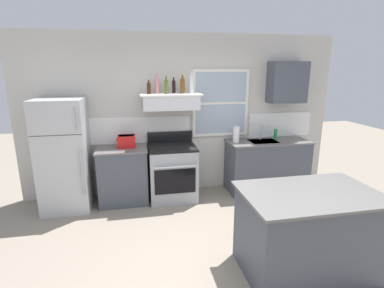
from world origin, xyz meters
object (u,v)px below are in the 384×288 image
at_px(bottle_brown_stout, 149,88).
at_px(bottle_balsamic_dark, 174,87).
at_px(bottle_olive_oil_square, 166,86).
at_px(refrigerator, 64,155).
at_px(toaster, 127,141).
at_px(bottle_amber_wine, 183,86).
at_px(bottle_rose_pink, 157,85).
at_px(bottle_clear_tall, 191,84).
at_px(kitchen_island, 307,232).
at_px(paper_towel_roll, 236,134).
at_px(dish_soap_bottle, 275,134).
at_px(stove_range, 172,172).

distance_m(bottle_brown_stout, bottle_balsamic_dark, 0.40).
height_order(bottle_brown_stout, bottle_olive_oil_square, bottle_olive_oil_square).
bearing_deg(refrigerator, toaster, 6.38).
xyz_separation_m(toaster, bottle_amber_wine, (0.92, 0.02, 0.86)).
relative_size(bottle_rose_pink, bottle_olive_oil_square, 1.10).
bearing_deg(bottle_clear_tall, bottle_balsamic_dark, 173.05).
bearing_deg(bottle_brown_stout, kitchen_island, -55.63).
bearing_deg(paper_towel_roll, toaster, 178.63).
relative_size(toaster, bottle_brown_stout, 1.39).
height_order(bottle_olive_oil_square, bottle_balsamic_dark, bottle_olive_oil_square).
distance_m(refrigerator, kitchen_island, 3.50).
bearing_deg(bottle_brown_stout, dish_soap_bottle, 1.67).
distance_m(toaster, bottle_amber_wine, 1.26).
xyz_separation_m(stove_range, bottle_olive_oil_square, (-0.06, 0.07, 1.39)).
xyz_separation_m(toaster, paper_towel_roll, (1.83, -0.04, 0.04)).
distance_m(refrigerator, bottle_clear_tall, 2.25).
height_order(bottle_clear_tall, dish_soap_bottle, bottle_clear_tall).
distance_m(bottle_balsamic_dark, kitchen_island, 2.83).
xyz_separation_m(bottle_amber_wine, dish_soap_bottle, (1.68, 0.04, -0.87)).
xyz_separation_m(refrigerator, stove_range, (1.65, 0.02, -0.39)).
height_order(refrigerator, kitchen_island, refrigerator).
bearing_deg(kitchen_island, bottle_clear_tall, 110.31).
bearing_deg(refrigerator, kitchen_island, -36.52).
height_order(bottle_rose_pink, bottle_olive_oil_square, bottle_rose_pink).
distance_m(toaster, bottle_clear_tall, 1.38).
relative_size(paper_towel_roll, dish_soap_bottle, 1.50).
distance_m(bottle_rose_pink, dish_soap_bottle, 2.26).
distance_m(bottle_balsamic_dark, bottle_clear_tall, 0.28).
bearing_deg(bottle_olive_oil_square, bottle_brown_stout, 178.64).
xyz_separation_m(refrigerator, paper_towel_roll, (2.76, 0.06, 0.19)).
distance_m(toaster, bottle_olive_oil_square, 1.07).
relative_size(bottle_rose_pink, bottle_clear_tall, 0.86).
distance_m(bottle_amber_wine, kitchen_island, 2.77).
bearing_deg(bottle_brown_stout, bottle_balsamic_dark, 6.97).
bearing_deg(dish_soap_bottle, bottle_clear_tall, -178.14).
relative_size(refrigerator, bottle_amber_wine, 5.99).
bearing_deg(dish_soap_bottle, paper_towel_roll, -172.63).
distance_m(stove_range, bottle_brown_stout, 1.41).
height_order(bottle_balsamic_dark, kitchen_island, bottle_balsamic_dark).
relative_size(toaster, bottle_rose_pink, 1.00).
height_order(refrigerator, stove_range, refrigerator).
distance_m(bottle_balsamic_dark, paper_towel_roll, 1.32).
xyz_separation_m(bottle_balsamic_dark, dish_soap_bottle, (1.82, 0.02, -0.85)).
xyz_separation_m(bottle_brown_stout, kitchen_island, (1.48, -2.17, -1.38)).
xyz_separation_m(refrigerator, bottle_amber_wine, (1.85, 0.12, 1.01)).
height_order(stove_range, bottle_balsamic_dark, bottle_balsamic_dark).
relative_size(bottle_brown_stout, bottle_amber_wine, 0.75).
xyz_separation_m(bottle_rose_pink, dish_soap_bottle, (2.08, -0.01, -0.87)).
relative_size(bottle_olive_oil_square, bottle_amber_wine, 0.95).
bearing_deg(toaster, kitchen_island, -49.36).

